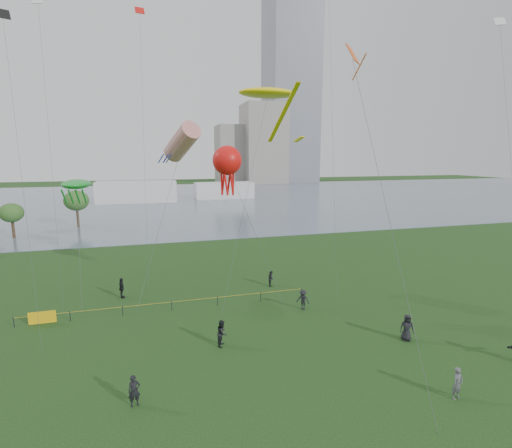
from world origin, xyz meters
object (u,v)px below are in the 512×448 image
object	(u,v)px
fence	(95,312)
kite_stingray	(268,94)
kite_flyer	(458,383)
kite_octopus	(227,161)

from	to	relation	value
fence	kite_stingray	size ratio (longest dim) A/B	1.25
fence	kite_flyer	bearing A→B (deg)	-38.40
kite_octopus	kite_flyer	bearing A→B (deg)	-67.52
kite_flyer	kite_stingray	bearing A→B (deg)	92.21
kite_flyer	kite_octopus	xyz separation A→B (m)	(-9.40, 16.28, 11.78)
fence	kite_stingray	world-z (taller)	kite_stingray
kite_flyer	kite_stingray	world-z (taller)	kite_stingray
kite_flyer	fence	bearing A→B (deg)	129.88
fence	kite_flyer	world-z (taller)	kite_flyer
fence	kite_stingray	xyz separation A→B (m)	(15.71, 3.26, 18.23)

